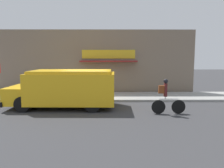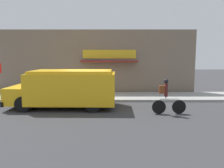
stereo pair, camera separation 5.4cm
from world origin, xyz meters
TOP-DOWN VIEW (x-y plane):
  - ground_plane at (0.00, 0.00)m, footprint 70.00×70.00m
  - sidewalk at (0.00, 1.50)m, footprint 28.00×3.00m
  - storefront at (0.05, 3.30)m, footprint 15.11×1.00m
  - school_bus at (-0.84, -1.35)m, footprint 5.51×2.89m
  - cyclist at (4.04, -2.70)m, footprint 1.59×0.21m
  - trash_bin at (-3.76, 2.10)m, footprint 0.46×0.46m

SIDE VIEW (x-z plane):
  - ground_plane at x=0.00m, z-range 0.00..0.00m
  - sidewalk at x=0.00m, z-range 0.00..0.14m
  - trash_bin at x=-3.76m, z-range 0.14..0.99m
  - cyclist at x=4.04m, z-range -0.02..1.62m
  - school_bus at x=-0.84m, z-range 0.06..2.02m
  - storefront at x=0.05m, z-range 0.01..4.60m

